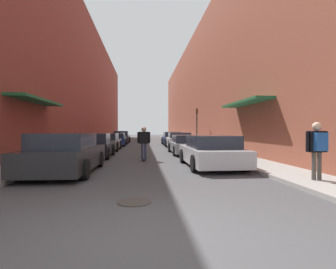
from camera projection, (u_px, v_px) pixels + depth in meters
ground at (144, 145)px, 25.37m from camera, size 120.64×120.64×0.00m
curb_strip_left at (103, 142)px, 30.38m from camera, size 1.80×54.84×0.12m
curb_strip_right at (183, 142)px, 31.28m from camera, size 1.80×54.84×0.12m
building_row_left at (77, 84)px, 29.99m from camera, size 4.90×54.84×13.50m
building_row_right at (207, 91)px, 31.45m from camera, size 4.90×54.84×12.32m
parked_car_left_0 at (65, 154)px, 9.01m from camera, size 2.08×4.48×1.38m
parked_car_left_1 at (94, 146)px, 14.23m from camera, size 1.92×4.07×1.31m
parked_car_left_2 at (107, 142)px, 19.11m from camera, size 1.90×4.00×1.26m
parked_car_left_3 at (115, 139)px, 25.01m from camera, size 2.08×4.80×1.21m
parked_car_left_4 at (121, 137)px, 31.09m from camera, size 1.96×4.71×1.38m
parked_car_right_0 at (211, 152)px, 10.55m from camera, size 2.09×4.34×1.27m
parked_car_right_1 at (187, 145)px, 16.36m from camera, size 2.03×4.61×1.18m
parked_car_right_2 at (179, 140)px, 21.41m from camera, size 2.01×4.30×1.29m
parked_car_right_3 at (172, 139)px, 26.48m from camera, size 1.88×4.38×1.31m
skateboarder at (144, 140)px, 12.75m from camera, size 0.63×0.78×1.65m
manhole_cover at (134, 202)px, 5.38m from camera, size 0.70×0.70×0.02m
traffic_light at (197, 123)px, 23.19m from camera, size 0.16×0.22×3.28m
pedestrian at (318, 144)px, 7.13m from camera, size 0.64×0.35×1.59m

